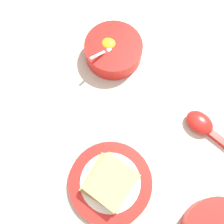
{
  "coord_description": "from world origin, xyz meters",
  "views": [
    {
      "loc": [
        0.24,
        -0.14,
        0.8
      ],
      "look_at": [
        -0.03,
        -0.19,
        0.02
      ],
      "focal_mm": 50.0,
      "sensor_mm": 36.0,
      "label": 1
    }
  ],
  "objects_px": {
    "egg_bowl": "(113,50)",
    "toast_plate": "(110,183)",
    "toast_sandwich": "(110,182)",
    "soup_spoon": "(203,125)"
  },
  "relations": [
    {
      "from": "egg_bowl",
      "to": "toast_plate",
      "type": "height_order",
      "value": "egg_bowl"
    },
    {
      "from": "egg_bowl",
      "to": "toast_sandwich",
      "type": "distance_m",
      "value": 0.37
    },
    {
      "from": "egg_bowl",
      "to": "toast_sandwich",
      "type": "relative_size",
      "value": 1.15
    },
    {
      "from": "toast_plate",
      "to": "egg_bowl",
      "type": "bearing_deg",
      "value": -170.71
    },
    {
      "from": "egg_bowl",
      "to": "toast_sandwich",
      "type": "bearing_deg",
      "value": 9.21
    },
    {
      "from": "egg_bowl",
      "to": "toast_plate",
      "type": "bearing_deg",
      "value": 9.29
    },
    {
      "from": "egg_bowl",
      "to": "toast_plate",
      "type": "xyz_separation_m",
      "value": [
        0.36,
        0.06,
        -0.02
      ]
    },
    {
      "from": "toast_plate",
      "to": "soup_spoon",
      "type": "bearing_deg",
      "value": 131.65
    },
    {
      "from": "toast_sandwich",
      "to": "toast_plate",
      "type": "bearing_deg",
      "value": 167.87
    },
    {
      "from": "toast_sandwich",
      "to": "soup_spoon",
      "type": "relative_size",
      "value": 0.87
    }
  ]
}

